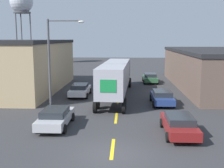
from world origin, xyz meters
The scene contains 11 objects.
ground_plane centered at (0.00, 0.00, 0.00)m, with size 160.00×160.00×0.00m, color #333335.
road_centerline centered at (0.00, 7.25, 0.00)m, with size 0.20×15.88×0.01m.
warehouse_left centered at (-14.25, 19.26, 3.07)m, with size 13.86×19.00×6.14m.
semi_truck centered at (-0.24, 15.97, 2.34)m, with size 3.54×16.43×3.81m.
parked_car_right_far centered at (4.28, 25.79, 0.72)m, with size 2.10×4.72×1.35m.
parked_car_right_mid centered at (4.28, 12.22, 0.72)m, with size 2.10×4.72×1.35m.
parked_car_left_far centered at (-4.28, 15.73, 0.72)m, with size 2.10×4.72×1.35m.
parked_car_right_near centered at (4.28, 3.48, 0.72)m, with size 2.10×4.72×1.35m.
parked_car_left_near centered at (-4.28, 4.75, 0.72)m, with size 2.10×4.72×1.35m.
water_tower centered at (-24.30, 53.74, 14.80)m, with size 5.48×5.48×17.77m.
street_lamp centered at (-5.77, 10.59, 4.73)m, with size 3.36×0.32×8.01m.
Camera 1 is at (0.70, -14.54, 6.28)m, focal length 45.00 mm.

